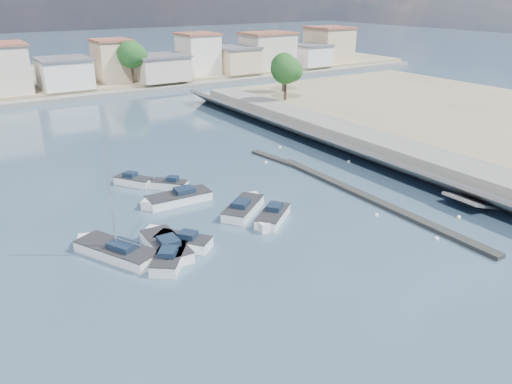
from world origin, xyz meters
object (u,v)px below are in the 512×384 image
motorboat_b (171,256)px  motorboat_e (165,245)px  motorboat_c (176,199)px  sailboat (114,250)px  motorboat_f (168,185)px  motorboat_d (272,218)px  motorboat_g (136,182)px  motorboat_h (244,207)px  motorboat_a (180,242)px

motorboat_b → motorboat_e: same height
motorboat_c → sailboat: 10.11m
motorboat_b → motorboat_f: size_ratio=1.37×
sailboat → motorboat_c: bearing=39.6°
motorboat_d → motorboat_g: bearing=114.6°
motorboat_d → motorboat_h: bearing=104.3°
motorboat_f → motorboat_g: bearing=132.5°
motorboat_b → motorboat_e: (0.26, 1.75, 0.00)m
motorboat_a → sailboat: (-4.65, 1.36, 0.03)m
motorboat_c → motorboat_b: bearing=-116.1°
motorboat_h → motorboat_c: bearing=130.6°
motorboat_d → motorboat_h: 3.18m
motorboat_e → motorboat_h: bearing=17.3°
motorboat_h → sailboat: sailboat is taller
motorboat_d → sailboat: bearing=172.9°
motorboat_a → sailboat: sailboat is taller
motorboat_a → sailboat: 4.84m
motorboat_a → motorboat_b: size_ratio=0.92×
motorboat_h → sailboat: (-12.04, -1.48, 0.03)m
motorboat_b → motorboat_d: (9.63, 1.35, -0.00)m
motorboat_e → motorboat_f: size_ratio=1.77×
motorboat_g → sailboat: (-6.32, -12.62, 0.03)m
motorboat_a → motorboat_f: size_ratio=1.26×
motorboat_a → motorboat_d: same height
motorboat_a → motorboat_d: 8.18m
motorboat_g → motorboat_h: (5.72, -11.14, -0.00)m
motorboat_c → motorboat_d: same height
motorboat_c → motorboat_h: (4.25, -4.97, -0.00)m
motorboat_e → motorboat_b: bearing=-98.5°
motorboat_h → motorboat_d: bearing=-75.7°
motorboat_f → motorboat_e: bearing=-114.6°
motorboat_f → motorboat_h: (3.41, -8.62, 0.00)m
motorboat_c → motorboat_g: same height
motorboat_b → motorboat_c: same height
motorboat_h → motorboat_g: bearing=117.2°
motorboat_d → motorboat_f: bearing=109.7°
motorboat_b → sailboat: sailboat is taller
motorboat_g → motorboat_f: bearing=-47.5°
motorboat_c → motorboat_d: (5.03, -8.05, -0.00)m
motorboat_b → motorboat_a: bearing=47.4°
motorboat_e → sailboat: sailboat is taller
motorboat_c → motorboat_f: same height
motorboat_a → motorboat_h: bearing=21.0°
motorboat_e → motorboat_h: same height
motorboat_c → motorboat_g: (-1.47, 6.17, 0.00)m
motorboat_f → motorboat_h: bearing=-68.4°
motorboat_c → motorboat_e: bearing=-119.5°
motorboat_b → motorboat_f: bearing=67.4°
motorboat_e → sailboat: bearing=160.9°
motorboat_f → motorboat_d: bearing=-70.3°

